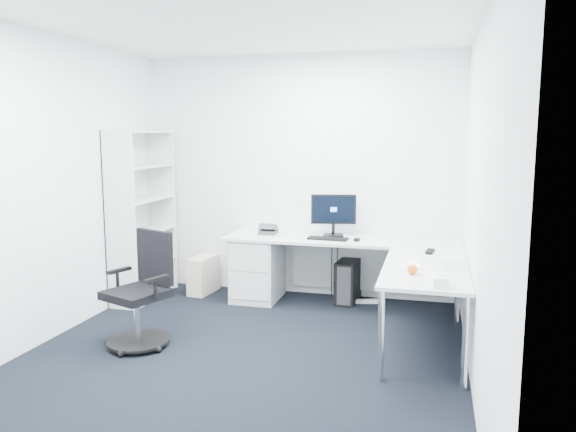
% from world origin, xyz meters
% --- Properties ---
extents(ground, '(4.20, 4.20, 0.00)m').
position_xyz_m(ground, '(0.00, 0.00, 0.00)').
color(ground, black).
extents(ceiling, '(4.20, 4.20, 0.00)m').
position_xyz_m(ceiling, '(0.00, 0.00, 2.70)').
color(ceiling, white).
extents(wall_back, '(3.60, 0.02, 2.70)m').
position_xyz_m(wall_back, '(0.00, 2.10, 1.35)').
color(wall_back, white).
rests_on(wall_back, ground).
extents(wall_front, '(3.60, 0.02, 2.70)m').
position_xyz_m(wall_front, '(0.00, -2.10, 1.35)').
color(wall_front, white).
rests_on(wall_front, ground).
extents(wall_left, '(0.02, 4.20, 2.70)m').
position_xyz_m(wall_left, '(-1.80, 0.00, 1.35)').
color(wall_left, white).
rests_on(wall_left, ground).
extents(wall_right, '(0.02, 4.20, 2.70)m').
position_xyz_m(wall_right, '(1.80, 0.00, 1.35)').
color(wall_right, white).
rests_on(wall_right, ground).
extents(l_desk, '(2.49, 1.39, 0.73)m').
position_xyz_m(l_desk, '(0.55, 1.40, 0.36)').
color(l_desk, silver).
rests_on(l_desk, ground).
extents(drawer_pedestal, '(0.48, 0.60, 0.74)m').
position_xyz_m(drawer_pedestal, '(-0.38, 1.73, 0.37)').
color(drawer_pedestal, silver).
rests_on(drawer_pedestal, ground).
extents(bookshelf, '(0.36, 0.93, 1.87)m').
position_xyz_m(bookshelf, '(-1.62, 1.45, 0.93)').
color(bookshelf, silver).
rests_on(bookshelf, ground).
extents(task_chair, '(0.72, 0.72, 0.99)m').
position_xyz_m(task_chair, '(-0.95, 0.11, 0.50)').
color(task_chair, black).
rests_on(task_chair, ground).
extents(black_pc_tower, '(0.25, 0.49, 0.46)m').
position_xyz_m(black_pc_tower, '(0.61, 1.89, 0.23)').
color(black_pc_tower, black).
rests_on(black_pc_tower, ground).
extents(beige_pc_tower, '(0.24, 0.46, 0.42)m').
position_xyz_m(beige_pc_tower, '(-1.06, 1.80, 0.21)').
color(beige_pc_tower, beige).
rests_on(beige_pc_tower, ground).
extents(power_strip, '(0.34, 0.14, 0.04)m').
position_xyz_m(power_strip, '(0.85, 1.87, 0.02)').
color(power_strip, white).
rests_on(power_strip, ground).
extents(monitor, '(0.51, 0.25, 0.47)m').
position_xyz_m(monitor, '(0.45, 1.85, 0.96)').
color(monitor, black).
rests_on(monitor, l_desk).
extents(black_keyboard, '(0.43, 0.17, 0.02)m').
position_xyz_m(black_keyboard, '(0.43, 1.63, 0.74)').
color(black_keyboard, black).
rests_on(black_keyboard, l_desk).
extents(mouse, '(0.06, 0.09, 0.03)m').
position_xyz_m(mouse, '(0.74, 1.63, 0.74)').
color(mouse, black).
rests_on(mouse, l_desk).
extents(desk_phone, '(0.19, 0.19, 0.13)m').
position_xyz_m(desk_phone, '(-0.25, 1.73, 0.79)').
color(desk_phone, '#2E2E30').
rests_on(desk_phone, l_desk).
extents(laptop, '(0.36, 0.35, 0.25)m').
position_xyz_m(laptop, '(1.65, 0.71, 0.85)').
color(laptop, silver).
rests_on(laptop, l_desk).
extents(white_keyboard, '(0.11, 0.38, 0.01)m').
position_xyz_m(white_keyboard, '(1.35, 0.72, 0.73)').
color(white_keyboard, white).
rests_on(white_keyboard, l_desk).
extents(headphones, '(0.13, 0.19, 0.05)m').
position_xyz_m(headphones, '(1.47, 1.23, 0.75)').
color(headphones, black).
rests_on(headphones, l_desk).
extents(orange_fruit, '(0.08, 0.08, 0.08)m').
position_xyz_m(orange_fruit, '(1.35, 0.36, 0.77)').
color(orange_fruit, orange).
rests_on(orange_fruit, l_desk).
extents(tissue_box, '(0.14, 0.23, 0.07)m').
position_xyz_m(tissue_box, '(1.55, 0.08, 0.76)').
color(tissue_box, white).
rests_on(tissue_box, l_desk).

